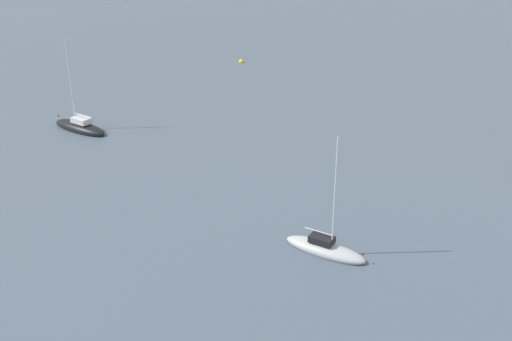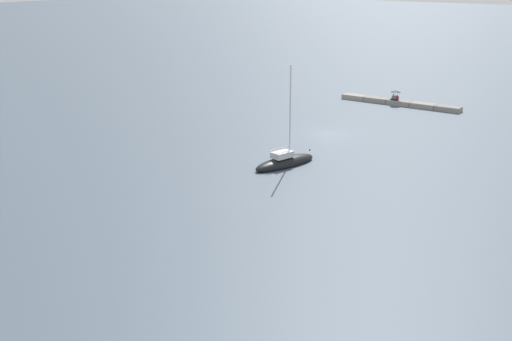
{
  "view_description": "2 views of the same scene",
  "coord_description": "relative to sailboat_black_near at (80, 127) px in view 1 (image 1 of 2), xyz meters",
  "views": [
    {
      "loc": [
        46.07,
        49.64,
        21.98
      ],
      "look_at": [
        5.22,
        34.27,
        2.23
      ],
      "focal_mm": 43.46,
      "sensor_mm": 36.0,
      "label": 1
    },
    {
      "loc": [
        -33.08,
        59.92,
        17.49
      ],
      "look_at": [
        -6.39,
        22.5,
        2.86
      ],
      "focal_mm": 45.64,
      "sensor_mm": 36.0,
      "label": 2
    }
  ],
  "objects": [
    {
      "name": "sailboat_grey_mid",
      "position": [
        13.82,
        29.04,
        -0.05
      ],
      "size": [
        2.75,
        5.98,
        8.62
      ],
      "rotation": [
        0.0,
        0.0,
        6.08
      ],
      "color": "#ADB2B7",
      "rests_on": "ground_plane"
    },
    {
      "name": "mooring_buoy_near",
      "position": [
        -30.67,
        5.19,
        -0.22
      ],
      "size": [
        0.7,
        0.7,
        0.7
      ],
      "color": "yellow",
      "rests_on": "ground_plane"
    },
    {
      "name": "sailboat_black_near",
      "position": [
        0.0,
        0.0,
        0.0
      ],
      "size": [
        3.56,
        7.13,
        9.44
      ],
      "rotation": [
        0.0,
        0.0,
        2.9
      ],
      "color": "black",
      "rests_on": "ground_plane"
    }
  ]
}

